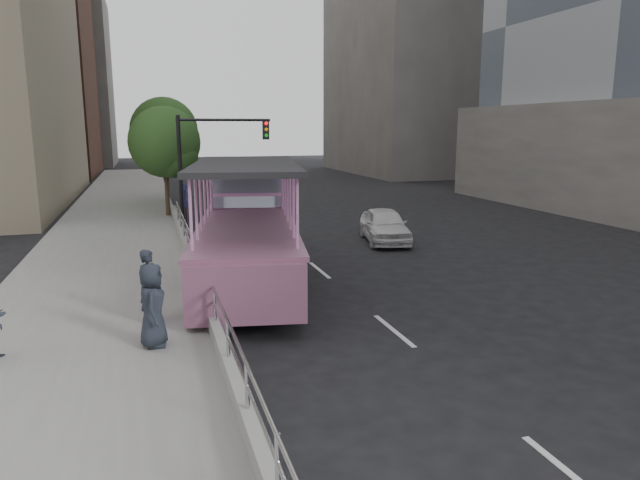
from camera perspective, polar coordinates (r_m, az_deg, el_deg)
ground at (r=15.05m, az=0.73°, el=-6.90°), size 160.00×160.00×0.00m
sidewalk at (r=24.10m, az=-19.93°, el=-0.30°), size 5.50×80.00×0.30m
kerb_wall at (r=16.23m, az=-12.03°, el=-4.03°), size 0.24×30.00×0.36m
guardrail at (r=16.07m, az=-12.13°, el=-1.75°), size 0.07×22.00×0.71m
duck_boat at (r=18.00m, az=-7.24°, el=0.55°), size 4.60×11.44×3.70m
car at (r=23.72m, az=6.48°, el=1.49°), size 2.48×4.37×1.40m
pedestrian_near at (r=13.51m, az=-16.67°, el=-4.44°), size 0.71×0.73×1.69m
pedestrian_far at (r=12.02m, az=-16.42°, el=-6.29°), size 0.61×0.88×1.71m
parking_sign at (r=22.21m, az=-13.29°, el=3.05°), size 0.10×0.58×2.58m
traffic_signal at (r=26.29m, az=-11.25°, el=8.43°), size 4.20×0.32×5.20m
street_tree_near at (r=29.59m, az=-15.07°, el=9.17°), size 3.52×3.52×5.72m
street_tree_far at (r=35.58m, az=-15.14°, el=10.23°), size 3.97×3.97×6.45m
midrise_stone_a at (r=64.37m, az=12.37°, el=21.10°), size 20.00×20.00×32.00m
midrise_stone_b at (r=78.68m, az=-26.20°, el=13.98°), size 16.00×14.00×20.00m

